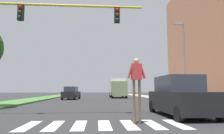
{
  "coord_description": "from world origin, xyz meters",
  "views": [
    {
      "loc": [
        -0.29,
        -1.02,
        1.27
      ],
      "look_at": [
        0.73,
        12.75,
        2.82
      ],
      "focal_mm": 32.82,
      "sensor_mm": 36.0,
      "label": 1
    }
  ],
  "objects_px": {
    "pedestrian_performer": "(137,80)",
    "sedan_midblock": "(71,93)",
    "traffic_light_gantry": "(19,27)",
    "truck_box_delivery": "(118,88)",
    "street_lamp_right": "(183,54)",
    "suv_crossing": "(179,97)"
  },
  "relations": [
    {
      "from": "traffic_light_gantry",
      "to": "suv_crossing",
      "type": "height_order",
      "value": "traffic_light_gantry"
    },
    {
      "from": "traffic_light_gantry",
      "to": "street_lamp_right",
      "type": "bearing_deg",
      "value": 34.71
    },
    {
      "from": "traffic_light_gantry",
      "to": "truck_box_delivery",
      "type": "xyz_separation_m",
      "value": [
        7.26,
        23.15,
        -2.72
      ]
    },
    {
      "from": "street_lamp_right",
      "to": "suv_crossing",
      "type": "xyz_separation_m",
      "value": [
        -4.04,
        -8.5,
        -3.66
      ]
    },
    {
      "from": "suv_crossing",
      "to": "truck_box_delivery",
      "type": "relative_size",
      "value": 0.75
    },
    {
      "from": "pedestrian_performer",
      "to": "sedan_midblock",
      "type": "xyz_separation_m",
      "value": [
        -4.93,
        20.4,
        -0.87
      ]
    },
    {
      "from": "pedestrian_performer",
      "to": "traffic_light_gantry",
      "type": "bearing_deg",
      "value": 155.61
    },
    {
      "from": "street_lamp_right",
      "to": "sedan_midblock",
      "type": "bearing_deg",
      "value": 140.05
    },
    {
      "from": "street_lamp_right",
      "to": "pedestrian_performer",
      "type": "bearing_deg",
      "value": -121.67
    },
    {
      "from": "street_lamp_right",
      "to": "truck_box_delivery",
      "type": "bearing_deg",
      "value": 107.63
    },
    {
      "from": "traffic_light_gantry",
      "to": "truck_box_delivery",
      "type": "relative_size",
      "value": 1.43
    },
    {
      "from": "street_lamp_right",
      "to": "suv_crossing",
      "type": "relative_size",
      "value": 1.62
    },
    {
      "from": "street_lamp_right",
      "to": "truck_box_delivery",
      "type": "height_order",
      "value": "street_lamp_right"
    },
    {
      "from": "truck_box_delivery",
      "to": "street_lamp_right",
      "type": "bearing_deg",
      "value": -72.37
    },
    {
      "from": "traffic_light_gantry",
      "to": "pedestrian_performer",
      "type": "relative_size",
      "value": 3.56
    },
    {
      "from": "street_lamp_right",
      "to": "suv_crossing",
      "type": "distance_m",
      "value": 10.1
    },
    {
      "from": "pedestrian_performer",
      "to": "truck_box_delivery",
      "type": "height_order",
      "value": "truck_box_delivery"
    },
    {
      "from": "street_lamp_right",
      "to": "truck_box_delivery",
      "type": "distance_m",
      "value": 15.86
    },
    {
      "from": "street_lamp_right",
      "to": "sedan_midblock",
      "type": "height_order",
      "value": "street_lamp_right"
    },
    {
      "from": "sedan_midblock",
      "to": "truck_box_delivery",
      "type": "distance_m",
      "value": 8.61
    },
    {
      "from": "suv_crossing",
      "to": "sedan_midblock",
      "type": "bearing_deg",
      "value": 112.45
    },
    {
      "from": "traffic_light_gantry",
      "to": "suv_crossing",
      "type": "relative_size",
      "value": 1.92
    }
  ]
}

